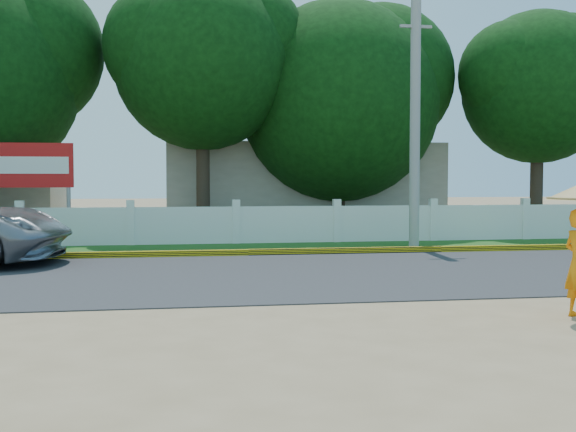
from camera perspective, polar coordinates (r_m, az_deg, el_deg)
The scene contains 9 objects.
ground at distance 10.03m, azimuth 1.89°, elevation -8.03°, with size 120.00×120.00×0.00m, color #9E8460.
road at distance 14.41m, azimuth -1.64°, elevation -4.61°, with size 60.00×7.00×0.02m, color #38383A.
grass_verge at distance 19.59m, azimuth -3.72°, elevation -2.58°, with size 60.00×3.50×0.03m, color #2D601E.
curb at distance 17.90m, azimuth -3.18°, elevation -2.90°, with size 40.00×0.18×0.16m, color yellow.
fence at distance 20.99m, azimuth -4.12°, elevation -0.75°, with size 40.00×0.10×1.10m, color silver.
building_near at distance 28.09m, azimuth 0.69°, elevation 2.35°, with size 10.00×6.00×3.20m, color #B7AD99.
utility_pole at distance 20.22m, azimuth 10.00°, elevation 7.23°, with size 0.28×0.28×6.85m, color gray.
billboard at distance 22.31m, azimuth -19.78°, elevation 3.39°, with size 2.50×0.13×2.95m.
tree_row at distance 24.62m, azimuth 1.88°, elevation 10.22°, with size 38.08×8.40×8.60m.
Camera 1 is at (-1.94, -9.65, 1.92)m, focal length 45.00 mm.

